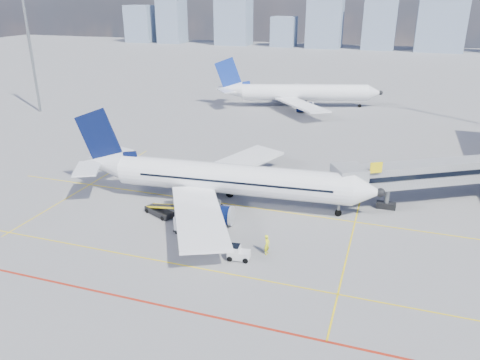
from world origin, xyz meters
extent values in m
plane|color=gray|center=(0.00, 0.00, 0.00)|extent=(420.00, 420.00, 0.00)
cube|color=yellow|center=(0.00, 8.00, 0.01)|extent=(60.00, 0.18, 0.01)
cube|color=yellow|center=(0.00, -6.00, 0.01)|extent=(80.00, 0.15, 0.01)
cube|color=yellow|center=(14.00, 2.00, 0.01)|extent=(0.15, 28.00, 0.01)
cube|color=yellow|center=(-20.00, 8.00, 0.01)|extent=(0.15, 30.00, 0.01)
cube|color=#9B1E0E|center=(0.00, -12.00, 0.01)|extent=(90.00, 0.25, 0.01)
cube|color=gray|center=(22.25, 16.15, 3.90)|extent=(20.84, 13.93, 2.60)
cube|color=black|center=(22.25, 16.15, 4.10)|extent=(20.52, 13.82, 0.55)
cube|color=gray|center=(12.70, 10.50, 3.90)|extent=(4.49, 4.56, 3.00)
cube|color=black|center=(17.00, 12.80, 0.35)|extent=(2.20, 1.00, 0.70)
cylinder|color=slate|center=(17.00, 12.80, 1.70)|extent=(0.56, 0.56, 2.70)
cube|color=yellow|center=(15.50, 10.30, 5.70)|extent=(1.26, 0.82, 1.20)
cylinder|color=slate|center=(-55.00, 40.00, 12.50)|extent=(0.56, 0.56, 25.00)
cube|color=slate|center=(-115.23, 190.00, 9.20)|extent=(13.95, 13.26, 18.39)
cube|color=slate|center=(-97.62, 190.00, 13.98)|extent=(12.28, 12.10, 27.96)
cube|color=slate|center=(-63.88, 190.00, 15.20)|extent=(16.41, 12.28, 30.40)
cube|color=slate|center=(-38.29, 190.00, 6.90)|extent=(11.07, 10.59, 13.80)
cube|color=slate|center=(-18.95, 190.00, 12.34)|extent=(15.75, 12.49, 24.68)
cube|color=slate|center=(5.73, 190.00, 14.52)|extent=(14.26, 10.24, 29.05)
cube|color=slate|center=(31.22, 190.00, 15.37)|extent=(19.90, 13.74, 30.73)
cylinder|color=white|center=(-0.16, 7.92, 3.30)|extent=(27.36, 5.70, 3.53)
cone|color=white|center=(15.00, 9.13, 3.30)|extent=(3.53, 3.78, 3.53)
sphere|color=black|center=(16.27, 9.24, 3.30)|extent=(1.07, 1.07, 1.00)
cone|color=white|center=(-16.59, 6.60, 3.80)|extent=(6.06, 3.98, 3.53)
cube|color=black|center=(13.83, 9.04, 3.80)|extent=(1.46, 1.46, 0.41)
cube|color=white|center=(-2.17, 15.93, 2.33)|extent=(9.41, 15.66, 0.52)
cube|color=white|center=(-0.86, -0.32, 2.33)|extent=(11.29, 15.38, 0.52)
cylinder|color=#071038|center=(-1.03, 13.11, 1.20)|extent=(3.42, 2.34, 2.08)
cylinder|color=#071038|center=(-0.19, 2.65, 1.20)|extent=(3.42, 2.34, 2.08)
cylinder|color=silver|center=(0.68, 13.25, 1.20)|extent=(0.49, 2.16, 2.14)
cylinder|color=silver|center=(1.52, 2.78, 1.20)|extent=(0.49, 2.16, 2.14)
cube|color=#071038|center=(-16.59, 6.60, 6.92)|extent=(6.21, 0.79, 7.72)
cube|color=#071038|center=(-14.42, 6.77, 4.75)|extent=(5.11, 0.68, 1.95)
cube|color=white|center=(-17.18, 9.46, 4.11)|extent=(4.11, 5.65, 0.20)
cube|color=white|center=(-16.72, 3.68, 4.11)|extent=(4.70, 5.75, 0.20)
cylinder|color=slate|center=(12.02, 8.90, 0.90)|extent=(0.30, 0.30, 1.80)
cylinder|color=black|center=(12.02, 8.90, 0.38)|extent=(0.78, 0.34, 0.76)
cylinder|color=slate|center=(-1.25, 10.19, 0.80)|extent=(0.34, 0.34, 1.60)
cylinder|color=black|center=(-1.25, 10.19, 0.50)|extent=(1.05, 0.73, 1.00)
cylinder|color=slate|center=(-0.87, 5.50, 0.80)|extent=(0.34, 0.34, 1.60)
cylinder|color=black|center=(-0.87, 5.50, 0.50)|extent=(1.05, 0.73, 1.00)
cube|color=black|center=(0.15, 9.69, 3.57)|extent=(22.21, 1.88, 0.24)
cube|color=black|center=(0.43, 6.21, 3.57)|extent=(22.21, 1.88, 0.24)
cylinder|color=white|center=(-2.53, 61.93, 3.30)|extent=(27.10, 11.35, 3.54)
cone|color=white|center=(12.06, 66.39, 3.30)|extent=(4.16, 4.34, 3.54)
sphere|color=black|center=(13.28, 66.76, 3.30)|extent=(1.25, 1.25, 1.00)
cone|color=white|center=(-18.35, 57.10, 3.80)|extent=(6.60, 5.09, 3.54)
cube|color=black|center=(10.94, 66.04, 3.80)|extent=(1.70, 1.70, 0.41)
cube|color=white|center=(-6.23, 69.35, 2.33)|extent=(6.53, 15.46, 0.52)
cube|color=white|center=(-1.45, 53.71, 2.33)|extent=(13.41, 14.42, 0.52)
cylinder|color=#071038|center=(-4.51, 66.83, 1.19)|extent=(3.74, 2.95, 2.09)
cylinder|color=#071038|center=(-1.43, 56.75, 1.19)|extent=(3.74, 2.95, 2.09)
cylinder|color=silver|center=(-2.86, 67.34, 1.19)|extent=(0.93, 2.14, 2.14)
cylinder|color=silver|center=(0.22, 57.26, 1.19)|extent=(0.93, 2.14, 2.14)
cube|color=navy|center=(-18.35, 57.10, 6.93)|extent=(6.04, 2.10, 7.75)
cube|color=navy|center=(-16.26, 57.73, 4.75)|extent=(4.98, 1.76, 1.96)
cube|color=white|center=(-19.55, 59.77, 4.12)|extent=(3.16, 5.31, 0.20)
cube|color=white|center=(-17.85, 54.21, 4.12)|extent=(5.32, 5.67, 0.20)
cylinder|color=black|center=(-4.09, 63.92, 0.50)|extent=(1.15, 0.91, 1.00)
cylinder|color=black|center=(-2.71, 59.40, 0.50)|extent=(1.15, 0.91, 1.00)
cylinder|color=black|center=(9.20, 65.51, 0.38)|extent=(0.81, 0.49, 0.76)
cube|color=white|center=(4.46, -3.39, 0.51)|extent=(2.16, 1.33, 0.75)
cube|color=white|center=(4.08, -3.43, 1.08)|extent=(1.04, 1.17, 0.56)
cube|color=black|center=(4.08, -3.43, 1.26)|extent=(0.94, 1.11, 0.33)
cylinder|color=black|center=(3.76, -3.98, 0.26)|extent=(0.54, 0.26, 0.52)
cylinder|color=black|center=(3.66, -2.95, 0.26)|extent=(0.54, 0.26, 0.52)
cylinder|color=black|center=(5.25, -3.82, 0.26)|extent=(0.54, 0.26, 0.52)
cylinder|color=black|center=(5.15, -2.80, 0.26)|extent=(0.54, 0.26, 0.52)
cube|color=black|center=(-1.91, -0.06, 0.31)|extent=(3.46, 1.56, 0.17)
cube|color=white|center=(-2.77, -0.05, 1.15)|extent=(1.50, 1.45, 1.49)
cube|color=white|center=(-1.04, -0.06, 1.15)|extent=(1.50, 1.45, 1.49)
cylinder|color=black|center=(-3.25, -0.72, 0.15)|extent=(0.31, 0.14, 0.31)
cylinder|color=black|center=(-3.24, 0.62, 0.15)|extent=(0.31, 0.14, 0.31)
cylinder|color=black|center=(-0.57, -0.74, 0.15)|extent=(0.31, 0.14, 0.31)
cylinder|color=black|center=(-0.56, 0.61, 0.15)|extent=(0.31, 0.14, 0.31)
cube|color=black|center=(-7.08, 2.76, 0.40)|extent=(3.93, 2.76, 0.62)
cube|color=black|center=(-6.43, 2.46, 1.33)|extent=(5.19, 3.03, 1.63)
cube|color=yellow|center=(-6.23, 2.91, 1.33)|extent=(4.87, 2.30, 1.70)
cube|color=yellow|center=(-6.64, 2.02, 1.33)|extent=(4.87, 2.30, 1.70)
cylinder|color=black|center=(-8.62, 2.79, 0.27)|extent=(0.57, 0.42, 0.53)
cylinder|color=black|center=(-8.10, 3.92, 0.27)|extent=(0.57, 0.42, 0.53)
cylinder|color=black|center=(-6.05, 1.61, 0.27)|extent=(0.57, 0.42, 0.53)
cylinder|color=black|center=(-5.53, 2.73, 0.27)|extent=(0.57, 0.42, 0.53)
imported|color=yellow|center=(6.66, -1.55, 1.00)|extent=(0.55, 0.78, 2.00)
camera|label=1|loc=(16.68, -39.34, 23.00)|focal=35.00mm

